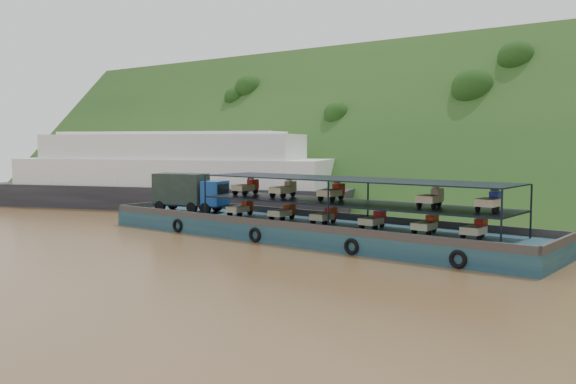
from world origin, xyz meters
The scene contains 4 objects.
ground centered at (0.00, 0.00, 0.00)m, with size 160.00×160.00×0.00m, color brown.
hillside centered at (0.00, 36.00, 0.00)m, with size 140.00×28.00×28.00m, color #193814.
cargo_barge centered at (0.24, 1.46, 1.09)m, with size 35.00×7.18×4.54m.
passenger_ferry centered at (-24.40, 11.10, 3.52)m, with size 40.94×24.17×8.12m.
Camera 1 is at (28.46, -35.51, 7.10)m, focal length 40.00 mm.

